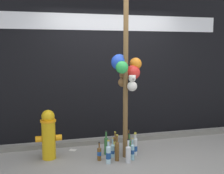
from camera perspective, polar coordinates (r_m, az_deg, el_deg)
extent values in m
plane|color=gray|center=(4.46, 4.63, -15.19)|extent=(14.00, 14.00, 0.00)
cube|color=black|center=(5.55, -0.37, 10.31)|extent=(10.00, 0.20, 3.97)
cube|color=silver|center=(5.33, -7.40, 13.04)|extent=(5.78, 0.01, 0.30)
cube|color=slate|center=(5.36, 0.93, -10.69)|extent=(8.00, 0.12, 0.08)
cylinder|color=brown|center=(4.37, 2.80, 4.59)|extent=(0.08, 0.08, 2.99)
sphere|color=orange|center=(4.51, 4.82, 4.74)|extent=(0.20, 0.20, 0.20)
sphere|color=blue|center=(4.42, 1.47, 5.07)|extent=(0.26, 0.26, 0.26)
sphere|color=green|center=(4.19, 2.04, 4.02)|extent=(0.19, 0.19, 0.19)
sphere|color=#D66BB2|center=(4.56, 1.55, 4.93)|extent=(0.23, 0.23, 0.23)
sphere|color=red|center=(4.47, 4.23, 2.98)|extent=(0.24, 0.24, 0.24)
sphere|color=brown|center=(4.51, 2.17, 0.97)|extent=(0.15, 0.15, 0.15)
sphere|color=brown|center=(4.50, 2.18, 2.41)|extent=(0.11, 0.11, 0.11)
sphere|color=brown|center=(4.49, 1.76, 2.81)|extent=(0.04, 0.04, 0.04)
sphere|color=brown|center=(4.51, 2.60, 2.82)|extent=(0.04, 0.04, 0.04)
sphere|color=brown|center=(4.46, 2.35, 2.36)|extent=(0.04, 0.04, 0.04)
sphere|color=silver|center=(4.32, 4.13, 0.16)|extent=(0.15, 0.15, 0.15)
sphere|color=silver|center=(4.31, 4.14, 1.73)|extent=(0.11, 0.11, 0.11)
sphere|color=silver|center=(4.29, 3.69, 2.16)|extent=(0.04, 0.04, 0.04)
sphere|color=silver|center=(4.31, 4.60, 2.18)|extent=(0.04, 0.04, 0.04)
sphere|color=#9D9992|center=(4.26, 4.35, 1.66)|extent=(0.04, 0.04, 0.04)
cylinder|color=gold|center=(4.62, -12.74, -10.51)|extent=(0.21, 0.21, 0.60)
cylinder|color=orange|center=(4.54, -12.86, -6.71)|extent=(0.25, 0.25, 0.03)
sphere|color=gold|center=(4.52, -12.89, -5.83)|extent=(0.20, 0.20, 0.20)
cylinder|color=orange|center=(4.61, -14.71, -10.22)|extent=(0.10, 0.10, 0.10)
cylinder|color=orange|center=(4.62, -10.80, -10.07)|extent=(0.10, 0.10, 0.10)
cylinder|color=#93CCE0|center=(4.54, 4.19, -13.16)|extent=(0.06, 0.06, 0.23)
cone|color=#93CCE0|center=(4.49, 4.20, -11.62)|extent=(0.06, 0.06, 0.02)
cylinder|color=#93CCE0|center=(4.48, 4.21, -10.99)|extent=(0.02, 0.02, 0.08)
cylinder|color=#1E478C|center=(4.53, 4.19, -13.01)|extent=(0.06, 0.06, 0.07)
cylinder|color=gold|center=(4.46, 4.21, -10.42)|extent=(0.03, 0.03, 0.01)
cylinder|color=brown|center=(4.84, 0.63, -11.65)|extent=(0.06, 0.06, 0.25)
cone|color=brown|center=(4.80, 0.63, -10.09)|extent=(0.06, 0.06, 0.02)
cylinder|color=brown|center=(4.79, 0.63, -9.59)|extent=(0.03, 0.03, 0.06)
cylinder|color=#D8C64C|center=(4.84, 0.63, -11.45)|extent=(0.06, 0.06, 0.09)
cylinder|color=gold|center=(4.77, 0.63, -9.15)|extent=(0.03, 0.03, 0.01)
cylinder|color=#337038|center=(4.74, -1.20, -11.97)|extent=(0.07, 0.07, 0.27)
cone|color=#337038|center=(4.69, -1.20, -10.25)|extent=(0.07, 0.07, 0.03)
cylinder|color=#337038|center=(4.68, -1.20, -9.57)|extent=(0.03, 0.03, 0.09)
cylinder|color=black|center=(4.66, -1.21, -8.97)|extent=(0.03, 0.03, 0.01)
cylinder|color=brown|center=(4.48, 1.03, -13.03)|extent=(0.06, 0.06, 0.29)
cone|color=brown|center=(4.43, 1.04, -11.13)|extent=(0.06, 0.06, 0.03)
cylinder|color=brown|center=(4.41, 1.04, -10.39)|extent=(0.03, 0.03, 0.09)
cylinder|color=gold|center=(4.39, 1.04, -9.73)|extent=(0.04, 0.04, 0.01)
cylinder|color=#B2DBEA|center=(4.39, -0.74, -13.69)|extent=(0.07, 0.07, 0.26)
cone|color=#B2DBEA|center=(4.34, -0.75, -11.89)|extent=(0.07, 0.07, 0.03)
cylinder|color=#B2DBEA|center=(4.32, -0.75, -11.32)|extent=(0.03, 0.03, 0.06)
cylinder|color=#1E478C|center=(4.39, -0.74, -13.78)|extent=(0.08, 0.08, 0.10)
cylinder|color=gold|center=(4.31, -0.75, -10.86)|extent=(0.04, 0.04, 0.01)
cylinder|color=brown|center=(4.92, 3.38, -11.27)|extent=(0.06, 0.06, 0.26)
cone|color=brown|center=(4.88, 3.39, -9.66)|extent=(0.06, 0.06, 0.03)
cylinder|color=brown|center=(4.86, 3.40, -9.12)|extent=(0.03, 0.03, 0.07)
cylinder|color=#1E478C|center=(4.92, 3.38, -11.17)|extent=(0.07, 0.07, 0.08)
cylinder|color=black|center=(4.85, 3.40, -8.65)|extent=(0.03, 0.03, 0.01)
cylinder|color=silver|center=(4.88, 4.72, -11.67)|extent=(0.08, 0.08, 0.23)
cone|color=silver|center=(4.83, 4.74, -10.19)|extent=(0.08, 0.08, 0.03)
cylinder|color=silver|center=(4.82, 4.74, -9.68)|extent=(0.03, 0.03, 0.06)
cylinder|color=gold|center=(4.81, 4.75, -9.27)|extent=(0.04, 0.04, 0.01)
cylinder|color=silver|center=(4.73, 4.72, -12.11)|extent=(0.07, 0.07, 0.27)
cone|color=silver|center=(4.68, 4.74, -10.40)|extent=(0.07, 0.07, 0.03)
cylinder|color=silver|center=(4.66, 4.75, -9.88)|extent=(0.04, 0.04, 0.06)
cylinder|color=#1E478C|center=(4.73, 4.72, -12.34)|extent=(0.08, 0.08, 0.09)
cylinder|color=gold|center=(4.65, 4.75, -9.45)|extent=(0.04, 0.04, 0.01)
cylinder|color=brown|center=(4.51, -2.60, -13.54)|extent=(0.06, 0.06, 0.19)
cone|color=brown|center=(4.47, -2.61, -12.23)|extent=(0.06, 0.06, 0.03)
cylinder|color=brown|center=(4.46, -2.61, -11.66)|extent=(0.02, 0.02, 0.07)
cylinder|color=#1E478C|center=(4.51, -2.60, -13.34)|extent=(0.07, 0.07, 0.06)
cylinder|color=black|center=(4.45, -2.62, -11.18)|extent=(0.03, 0.03, 0.01)
cylinder|color=silver|center=(4.43, 3.32, -13.62)|extent=(0.08, 0.08, 0.25)
cone|color=silver|center=(4.38, 3.34, -11.93)|extent=(0.08, 0.08, 0.03)
cylinder|color=silver|center=(4.36, 3.34, -11.20)|extent=(0.03, 0.03, 0.09)
cylinder|color=black|center=(4.34, 3.35, -10.60)|extent=(0.04, 0.04, 0.01)
cylinder|color=#337038|center=(4.71, 3.48, -12.32)|extent=(0.07, 0.07, 0.24)
cone|color=#337038|center=(4.67, 3.49, -10.79)|extent=(0.07, 0.07, 0.03)
cylinder|color=#337038|center=(4.65, 3.50, -10.07)|extent=(0.03, 0.03, 0.10)
cylinder|color=black|center=(4.63, 3.51, -9.44)|extent=(0.03, 0.03, 0.01)
cylinder|color=#93CCE0|center=(4.63, 0.13, -12.93)|extent=(0.06, 0.06, 0.20)
cone|color=#93CCE0|center=(4.59, 0.13, -11.63)|extent=(0.06, 0.06, 0.02)
cylinder|color=#93CCE0|center=(4.58, 0.13, -10.96)|extent=(0.02, 0.02, 0.09)
cylinder|color=#1E478C|center=(4.64, 0.13, -13.08)|extent=(0.06, 0.06, 0.05)
cylinder|color=gold|center=(4.56, 0.13, -10.37)|extent=(0.03, 0.03, 0.01)
cube|color=silver|center=(5.45, -2.64, -10.78)|extent=(0.09, 0.12, 0.01)
cube|color=silver|center=(5.01, -8.00, -12.56)|extent=(0.15, 0.14, 0.01)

